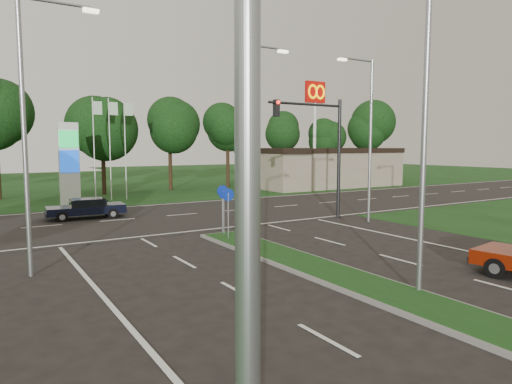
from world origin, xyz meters
TOP-DOWN VIEW (x-y plane):
  - verge_far at (0.00, 55.00)m, footprint 160.00×50.00m
  - cross_road at (0.00, 24.00)m, footprint 160.00×12.00m
  - median_kerb at (0.00, 4.00)m, footprint 2.00×26.00m
  - commercial_building at (22.00, 36.00)m, footprint 16.00×9.00m
  - streetlight_median_near at (1.00, 6.00)m, footprint 2.53×0.22m
  - streetlight_median_far at (1.00, 16.00)m, footprint 2.53×0.22m
  - streetlight_left_near at (-8.30, 0.00)m, footprint 2.53×0.22m
  - streetlight_left_far at (-8.30, 14.00)m, footprint 2.53×0.22m
  - streetlight_right_far at (8.80, 16.00)m, footprint 2.53×0.22m
  - traffic_signal at (7.19, 18.00)m, footprint 5.10×0.42m
  - median_signs at (0.00, 16.40)m, footprint 1.16×1.76m
  - gas_pylon at (-3.79, 33.05)m, footprint 5.80×1.26m
  - mcdonalds_sign at (18.00, 31.97)m, footprint 2.20×0.47m
  - treeline_far at (0.10, 39.93)m, footprint 6.00×6.00m
  - navy_sedan at (-4.38, 25.61)m, footprint 4.45×2.07m

SIDE VIEW (x-z plane):
  - verge_far at x=0.00m, z-range -0.01..0.01m
  - cross_road at x=0.00m, z-range -0.01..0.01m
  - median_kerb at x=0.00m, z-range 0.00..0.12m
  - navy_sedan at x=-4.38m, z-range 0.04..1.24m
  - median_signs at x=0.00m, z-range 0.52..2.90m
  - commercial_building at x=22.00m, z-range 0.00..4.00m
  - gas_pylon at x=-3.79m, z-range -0.80..7.20m
  - traffic_signal at x=7.19m, z-range 1.15..8.15m
  - streetlight_median_near at x=1.00m, z-range 0.58..9.58m
  - streetlight_median_far at x=1.00m, z-range 0.58..9.58m
  - streetlight_left_near at x=-8.30m, z-range 0.58..9.58m
  - streetlight_left_far at x=-8.30m, z-range 0.58..9.58m
  - streetlight_right_far at x=8.80m, z-range 0.58..9.58m
  - treeline_far at x=0.10m, z-range 1.88..11.78m
  - mcdonalds_sign at x=18.00m, z-range 2.79..13.19m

